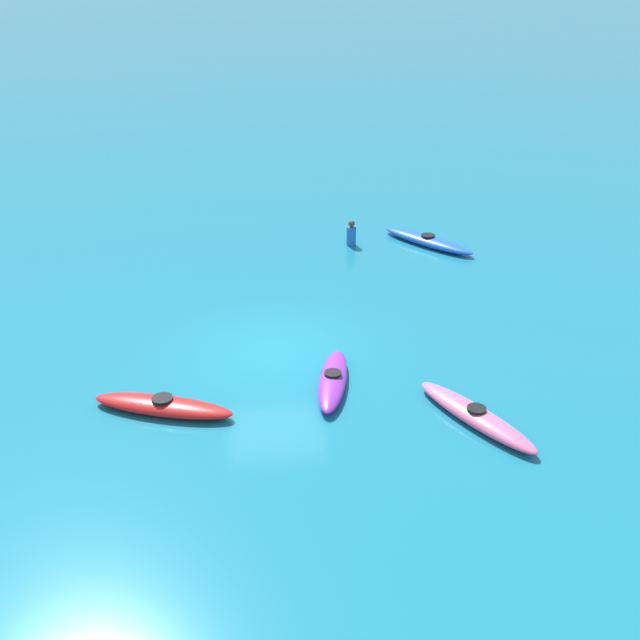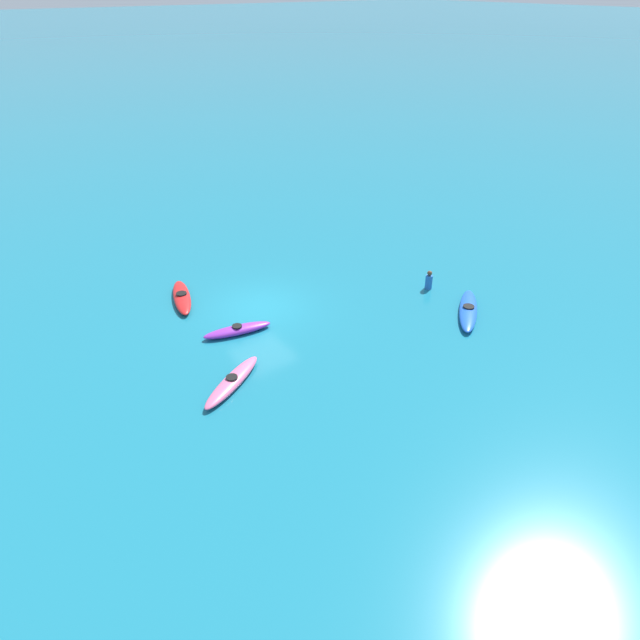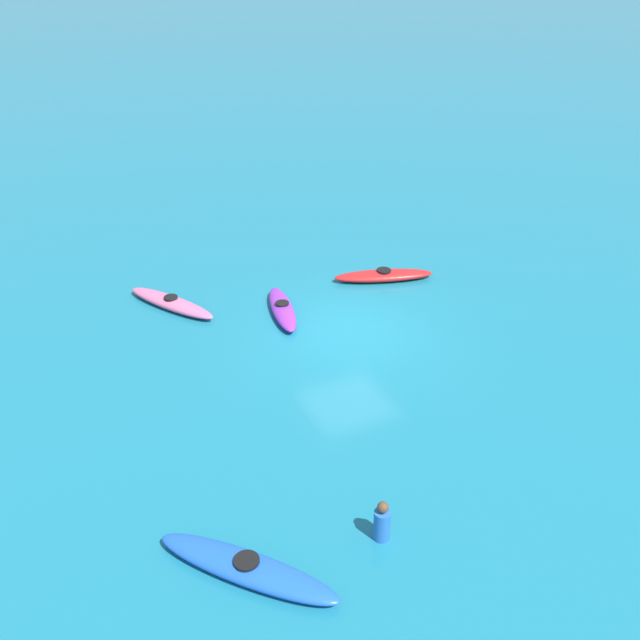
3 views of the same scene
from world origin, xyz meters
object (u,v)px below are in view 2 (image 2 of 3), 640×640
kayak_pink (232,382)px  person_near_shore (429,281)px  kayak_purple (237,330)px  kayak_blue (468,310)px  kayak_red (182,297)px

kayak_pink → person_near_shore: 10.71m
kayak_pink → kayak_purple: same height
kayak_pink → person_near_shore: (-10.65, -1.12, 0.22)m
kayak_blue → kayak_red: (9.27, -8.12, 0.00)m
kayak_blue → person_near_shore: size_ratio=3.65×
kayak_purple → person_near_shore: size_ratio=3.19×
kayak_blue → person_near_shore: person_near_shore is taller
person_near_shore → kayak_purple: bearing=-11.0°
kayak_blue → kayak_pink: bearing=-8.1°
kayak_blue → kayak_purple: same height
kayak_blue → person_near_shore: (-0.27, -2.59, 0.22)m
kayak_pink → kayak_blue: 10.48m
person_near_shore → kayak_red: bearing=-30.1°
kayak_purple → kayak_pink: bearing=58.2°
kayak_pink → kayak_purple: size_ratio=1.12×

